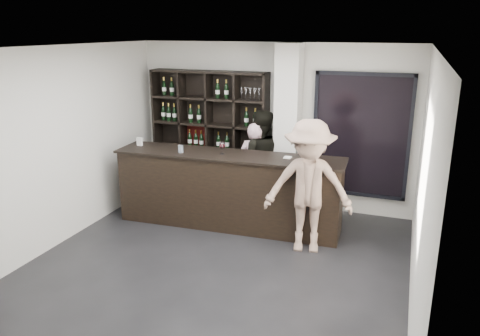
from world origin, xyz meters
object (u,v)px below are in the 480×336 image
at_px(taster_pink, 255,167).
at_px(taster_black, 260,161).
at_px(wine_shelf, 210,137).
at_px(customer, 308,187).
at_px(tasting_counter, 228,190).

xyz_separation_m(taster_pink, taster_black, (0.07, 0.09, 0.10)).
bearing_deg(taster_pink, wine_shelf, -14.51).
relative_size(taster_black, customer, 0.92).
height_order(taster_black, customer, customer).
bearing_deg(taster_black, customer, 116.91).
bearing_deg(customer, taster_black, 120.98).
relative_size(tasting_counter, taster_pink, 2.32).
height_order(wine_shelf, taster_pink, wine_shelf).
relative_size(wine_shelf, tasting_counter, 0.65).
bearing_deg(taster_black, taster_pink, 37.40).
xyz_separation_m(wine_shelf, taster_pink, (0.98, -0.29, -0.41)).
height_order(wine_shelf, tasting_counter, wine_shelf).
bearing_deg(taster_black, wine_shelf, -24.88).
bearing_deg(wine_shelf, customer, -34.67).
distance_m(tasting_counter, taster_pink, 0.84).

